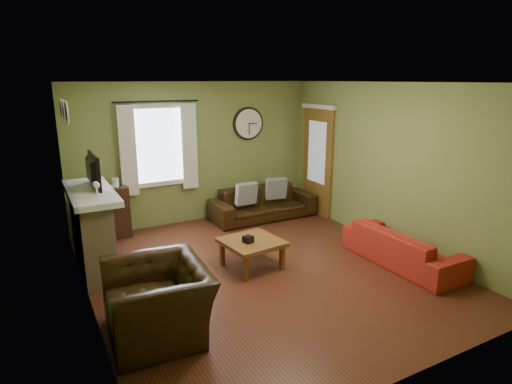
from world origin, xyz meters
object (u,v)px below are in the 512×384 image
sofa_brown (263,203)px  coffee_table (252,254)px  sofa_red (402,247)px  armchair (158,301)px  bookshelf (107,213)px

sofa_brown → coffee_table: (-1.26, -1.91, -0.09)m
sofa_red → armchair: 3.64m
sofa_brown → coffee_table: size_ratio=2.63×
sofa_brown → armchair: (-2.90, -2.91, 0.08)m
coffee_table → armchair: bearing=-148.9°
coffee_table → sofa_brown: bearing=56.7°
bookshelf → armchair: bearing=-90.6°
sofa_brown → armchair: bearing=-135.0°
sofa_brown → coffee_table: 2.29m
sofa_red → coffee_table: sofa_red is taller
sofa_brown → sofa_red: 2.95m
sofa_brown → sofa_red: (0.73, -2.86, -0.03)m
armchair → coffee_table: 1.93m
bookshelf → coffee_table: bearing=-53.9°
bookshelf → sofa_brown: bearing=-6.0°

